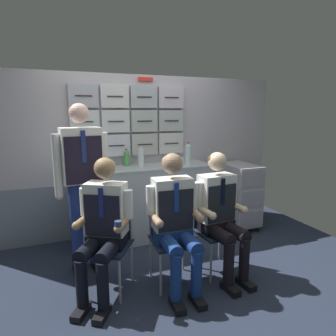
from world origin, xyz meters
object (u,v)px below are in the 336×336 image
object	(u,v)px
service_trolley	(239,193)
crew_member_right	(221,209)
folding_chair_right	(211,221)
crew_member_standing	(82,173)
crew_member_left	(103,222)
espresso_cup_small	(112,164)
folding_chair_left	(111,234)
water_bottle_clear	(127,158)
crew_member_center	(175,216)
folding_chair_center	(170,229)

from	to	relation	value
service_trolley	crew_member_right	bearing A→B (deg)	-132.46
folding_chair_right	crew_member_standing	world-z (taller)	crew_member_standing
folding_chair_right	crew_member_left	bearing A→B (deg)	-175.67
espresso_cup_small	crew_member_left	bearing A→B (deg)	-104.58
service_trolley	crew_member_standing	bearing A→B (deg)	-168.67
folding_chair_left	crew_member_right	size ratio (longest dim) A/B	0.66
folding_chair_right	water_bottle_clear	size ratio (longest dim) A/B	3.77
folding_chair_left	crew_member_center	xyz separation A→B (m)	(0.56, -0.25, 0.19)
crew_member_right	folding_chair_right	bearing A→B (deg)	94.83
service_trolley	crew_member_left	size ratio (longest dim) A/B	0.73
crew_member_center	water_bottle_clear	distance (m)	1.39
water_bottle_clear	service_trolley	bearing A→B (deg)	-9.42
folding_chair_center	water_bottle_clear	world-z (taller)	water_bottle_clear
folding_chair_right	crew_member_right	world-z (taller)	crew_member_right
crew_member_right	espresso_cup_small	distance (m)	1.58
folding_chair_center	folding_chair_right	world-z (taller)	same
folding_chair_left	water_bottle_clear	bearing A→B (deg)	68.50
crew_member_right	espresso_cup_small	bearing A→B (deg)	122.80
service_trolley	folding_chair_right	world-z (taller)	service_trolley
crew_member_center	folding_chair_right	bearing A→B (deg)	21.64
crew_member_center	water_bottle_clear	bearing A→B (deg)	95.80
water_bottle_clear	folding_chair_left	bearing A→B (deg)	-111.50
service_trolley	espresso_cup_small	bearing A→B (deg)	171.33
folding_chair_left	crew_member_left	xyz separation A→B (m)	(-0.08, -0.14, 0.18)
crew_member_left	espresso_cup_small	xyz separation A→B (m)	(0.32, 1.23, 0.30)
folding_chair_center	folding_chair_right	distance (m)	0.49
crew_member_left	crew_member_right	bearing A→B (deg)	-3.57
crew_member_standing	espresso_cup_small	bearing A→B (deg)	58.84
water_bottle_clear	crew_member_center	bearing A→B (deg)	-84.20
folding_chair_center	crew_member_right	bearing A→B (deg)	-13.23
crew_member_right	crew_member_standing	world-z (taller)	crew_member_standing
crew_member_right	service_trolley	bearing A→B (deg)	47.54
service_trolley	crew_member_center	world-z (taller)	crew_member_center
service_trolley	espresso_cup_small	xyz separation A→B (m)	(-1.78, 0.27, 0.50)
service_trolley	crew_member_right	distance (m)	1.41
crew_member_standing	water_bottle_clear	size ratio (longest dim) A/B	7.80
crew_member_left	folding_chair_right	distance (m)	1.16
crew_member_center	espresso_cup_small	xyz separation A→B (m)	(-0.33, 1.34, 0.28)
crew_member_left	crew_member_standing	size ratio (longest dim) A/B	0.73
folding_chair_right	folding_chair_center	bearing A→B (deg)	-175.32
crew_member_left	crew_member_center	size ratio (longest dim) A/B	0.98
service_trolley	folding_chair_right	xyz separation A→B (m)	(-0.96, -0.87, 0.03)
water_bottle_clear	folding_chair_center	bearing A→B (deg)	-83.06
crew_member_right	water_bottle_clear	size ratio (longest dim) A/B	5.67
service_trolley	water_bottle_clear	xyz separation A→B (m)	(-1.59, 0.26, 0.58)
crew_member_standing	crew_member_right	bearing A→B (deg)	-24.76
crew_member_right	water_bottle_clear	bearing A→B (deg)	116.60
espresso_cup_small	folding_chair_right	bearing A→B (deg)	-54.16
folding_chair_center	crew_member_center	xyz separation A→B (m)	(-0.01, -0.16, 0.19)
folding_chair_center	crew_member_center	distance (m)	0.25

